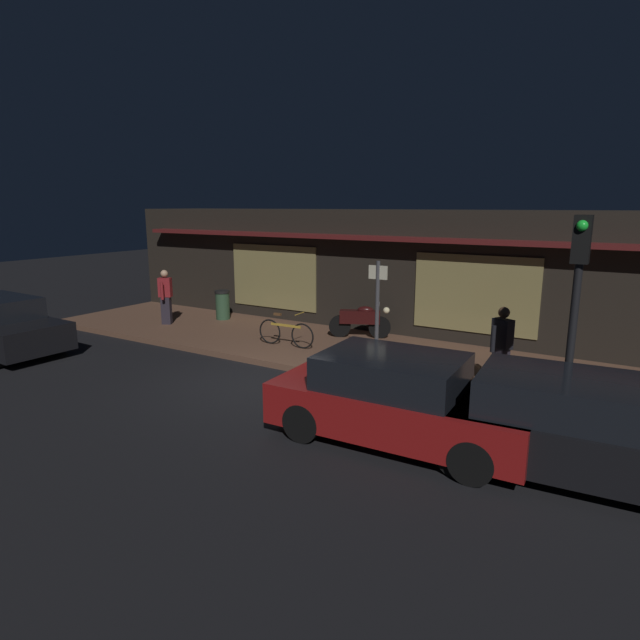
{
  "coord_description": "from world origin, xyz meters",
  "views": [
    {
      "loc": [
        6.82,
        -8.52,
        3.74
      ],
      "look_at": [
        0.13,
        2.4,
        0.95
      ],
      "focal_mm": 29.72,
      "sensor_mm": 36.0,
      "label": 1
    }
  ],
  "objects": [
    {
      "name": "parked_car_far",
      "position": [
        3.7,
        -1.06,
        0.7
      ],
      "size": [
        4.16,
        1.9,
        1.42
      ],
      "color": "black",
      "rests_on": "ground_plane"
    },
    {
      "name": "bicycle_parked",
      "position": [
        -0.89,
        2.36,
        0.51
      ],
      "size": [
        1.66,
        0.42,
        0.91
      ],
      "color": "black",
      "rests_on": "sidewalk_slab"
    },
    {
      "name": "parked_car_across",
      "position": [
        6.17,
        -0.82,
        0.7
      ],
      "size": [
        4.21,
        2.03,
        1.42
      ],
      "color": "black",
      "rests_on": "ground_plane"
    },
    {
      "name": "person_photographer",
      "position": [
        -5.52,
        2.59,
        1.03
      ],
      "size": [
        0.44,
        0.58,
        1.67
      ],
      "color": "#28232D",
      "rests_on": "sidewalk_slab"
    },
    {
      "name": "traffic_light_pole",
      "position": [
        6.01,
        0.06,
        2.48
      ],
      "size": [
        0.24,
        0.33,
        3.6
      ],
      "color": "black",
      "rests_on": "ground_plane"
    },
    {
      "name": "sign_post",
      "position": [
        1.9,
        1.94,
        1.51
      ],
      "size": [
        0.44,
        0.09,
        2.4
      ],
      "color": "#47474C",
      "rests_on": "sidewalk_slab"
    },
    {
      "name": "trash_bin",
      "position": [
        -4.53,
        4.03,
        0.62
      ],
      "size": [
        0.48,
        0.48,
        0.93
      ],
      "color": "#2D4C33",
      "rests_on": "sidewalk_slab"
    },
    {
      "name": "motorcycle",
      "position": [
        0.35,
        4.2,
        0.65
      ],
      "size": [
        1.6,
        0.87,
        0.97
      ],
      "color": "black",
      "rests_on": "sidewalk_slab"
    },
    {
      "name": "sidewalk_slab",
      "position": [
        0.0,
        3.0,
        0.07
      ],
      "size": [
        18.0,
        4.0,
        0.15
      ],
      "primitive_type": "cube",
      "color": "brown",
      "rests_on": "ground_plane"
    },
    {
      "name": "person_bystander",
      "position": [
        4.63,
        1.86,
        1.03
      ],
      "size": [
        0.44,
        0.58,
        1.67
      ],
      "color": "#28232D",
      "rests_on": "sidewalk_slab"
    },
    {
      "name": "storefront_building",
      "position": [
        0.0,
        6.39,
        1.8
      ],
      "size": [
        18.0,
        3.3,
        3.6
      ],
      "color": "black",
      "rests_on": "ground_plane"
    },
    {
      "name": "ground_plane",
      "position": [
        0.0,
        0.0,
        0.0
      ],
      "size": [
        60.0,
        60.0,
        0.0
      ],
      "primitive_type": "plane",
      "color": "black"
    }
  ]
}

